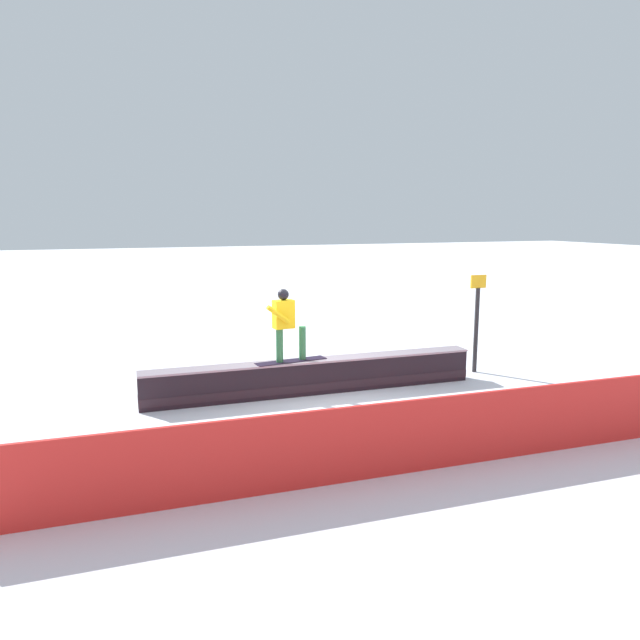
# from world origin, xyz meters

# --- Properties ---
(ground_plane) EXTENTS (120.00, 120.00, 0.00)m
(ground_plane) POSITION_xyz_m (0.00, 0.00, 0.00)
(ground_plane) COLOR white
(grind_box) EXTENTS (6.95, 0.71, 0.70)m
(grind_box) POSITION_xyz_m (0.00, 0.00, 0.32)
(grind_box) COLOR black
(grind_box) RESTS_ON ground_plane
(snowboarder) EXTENTS (1.50, 0.50, 1.48)m
(snowboarder) POSITION_xyz_m (0.59, -0.00, 1.51)
(snowboarder) COLOR black
(snowboarder) RESTS_ON grind_box
(safety_fence) EXTENTS (11.62, 0.48, 1.06)m
(safety_fence) POSITION_xyz_m (0.00, 4.06, 0.53)
(safety_fence) COLOR red
(safety_fence) RESTS_ON ground_plane
(trail_marker) EXTENTS (0.40, 0.10, 2.27)m
(trail_marker) POSITION_xyz_m (-4.07, -0.23, 1.21)
(trail_marker) COLOR #262628
(trail_marker) RESTS_ON ground_plane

